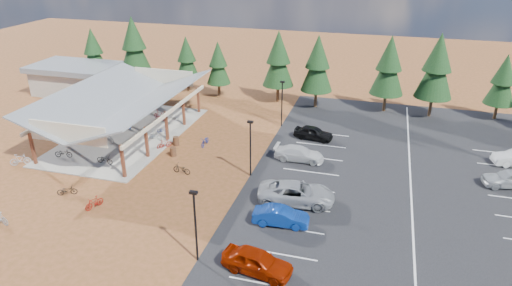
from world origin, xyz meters
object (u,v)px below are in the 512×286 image
object	(u,v)px
bike_16	(182,169)
bike_1	(108,138)
bike_2	(126,124)
car_3	(299,154)
car_0	(257,261)
car_4	(313,133)
bike_5	(155,136)
car_1	(281,216)
bike_pavilion	(124,101)
bike_7	(160,115)
trash_bin_1	(176,141)
lamp_post_1	(250,145)
bike_0	(63,153)
car_8	(510,178)
lamp_post_0	(195,221)
outbuilding	(76,78)
bike_11	(94,202)
bike_14	(205,141)
bike_15	(164,144)
car_2	(296,193)
bike_6	(163,131)
bike_9	(20,160)
bike_4	(105,159)
bike_12	(67,190)
bike_3	(137,103)
trash_bin_0	(173,152)
lamp_post_2	(282,100)

from	to	relation	value
bike_16	bike_1	bearing A→B (deg)	-104.41
bike_2	car_3	size ratio (longest dim) A/B	0.36
car_0	car_4	size ratio (longest dim) A/B	1.12
bike_5	car_1	xyz separation A→B (m)	(15.77, -11.10, 0.14)
bike_pavilion	bike_7	size ratio (longest dim) A/B	10.97
trash_bin_1	bike_2	bearing A→B (deg)	160.88
lamp_post_1	bike_0	xyz separation A→B (m)	(-17.94, -1.57, -2.43)
car_8	lamp_post_0	bearing A→B (deg)	-64.32
outbuilding	bike_5	distance (m)	20.99
bike_11	bike_14	world-z (taller)	bike_11
bike_15	car_2	xyz separation A→B (m)	(14.57, -6.46, 0.40)
bike_pavilion	trash_bin_1	bearing A→B (deg)	-8.86
bike_16	car_4	distance (m)	14.59
bike_2	bike_6	distance (m)	4.74
bike_0	bike_14	size ratio (longest dim) A/B	0.93
bike_9	bike_4	bearing A→B (deg)	-106.30
trash_bin_1	bike_9	xyz separation A→B (m)	(-11.81, -7.95, 0.10)
bike_12	car_1	bearing A→B (deg)	-114.86
bike_4	bike_2	bearing A→B (deg)	23.06
bike_1	bike_2	size ratio (longest dim) A/B	1.00
bike_pavilion	bike_0	distance (m)	7.91
bike_1	bike_3	size ratio (longest dim) A/B	0.93
lamp_post_1	car_3	world-z (taller)	lamp_post_1
bike_16	car_0	world-z (taller)	car_0
bike_6	trash_bin_0	bearing A→B (deg)	-130.45
bike_pavilion	bike_2	distance (m)	3.81
bike_5	bike_9	world-z (taller)	bike_9
lamp_post_1	lamp_post_2	size ratio (longest dim) A/B	1.00
bike_3	bike_11	world-z (taller)	bike_3
bike_7	car_8	distance (m)	35.52
outbuilding	bike_14	xyz separation A→B (m)	(22.82, -11.18, -1.55)
bike_1	bike_9	size ratio (longest dim) A/B	0.92
outbuilding	lamp_post_2	xyz separation A→B (m)	(29.00, -4.00, 0.95)
car_1	car_3	world-z (taller)	same
outbuilding	trash_bin_0	xyz separation A→B (m)	(20.80, -14.29, -1.58)
lamp_post_2	bike_11	distance (m)	22.86
bike_16	car_8	size ratio (longest dim) A/B	0.39
bike_0	trash_bin_0	bearing A→B (deg)	-82.53
bike_0	car_4	bearing A→B (deg)	-74.71
car_2	bike_15	bearing A→B (deg)	58.24
bike_11	car_2	bearing A→B (deg)	39.50
lamp_post_0	bike_4	distance (m)	17.12
bike_4	bike_9	bearing A→B (deg)	111.36
lamp_post_1	car_8	distance (m)	21.86
bike_1	car_1	bearing A→B (deg)	-96.72
lamp_post_1	bike_3	size ratio (longest dim) A/B	2.86
bike_11	car_0	distance (m)	14.56
lamp_post_1	trash_bin_1	xyz separation A→B (m)	(-9.01, 4.07, -2.53)
bike_14	bike_12	bearing A→B (deg)	-121.51
bike_2	car_0	bearing A→B (deg)	-115.42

